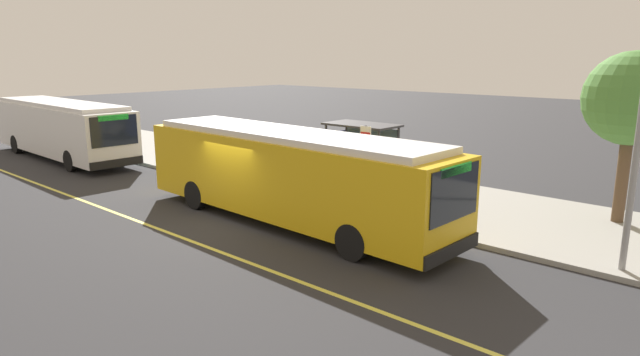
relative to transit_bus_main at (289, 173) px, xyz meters
name	(u,v)px	position (x,y,z in m)	size (l,w,h in m)	color
ground_plane	(236,220)	(-1.48, -1.01, -1.62)	(120.00, 120.00, 0.00)	#2B2B2D
sidewalk_curb	(350,186)	(-1.48, 4.99, -1.54)	(44.00, 6.40, 0.15)	gray
lane_stripe_center	(178,236)	(-1.48, -3.21, -1.61)	(36.00, 0.14, 0.01)	#E0D64C
transit_bus_main	(289,173)	(0.00, 0.00, 0.00)	(11.90, 2.96, 2.95)	gold
transit_bus_second	(62,128)	(-16.65, 0.13, 0.00)	(11.69, 2.90, 2.95)	white
bus_shelter	(360,141)	(-1.25, 5.30, 0.30)	(2.90, 1.60, 2.48)	#333338
waiting_bench	(359,172)	(-1.23, 5.22, -0.98)	(1.60, 0.48, 0.95)	brown
route_sign_post	(365,155)	(0.94, 2.74, 0.34)	(0.44, 0.08, 2.80)	#333338
pedestrian_commuter	(372,173)	(0.61, 3.58, -0.50)	(0.24, 0.40, 1.69)	#282D47
street_tree_near_shelter	(632,100)	(7.97, 6.59, 2.34)	(2.83, 2.83, 5.26)	brown
utility_pole	(638,139)	(9.12, 2.31, 1.73)	(0.16, 0.16, 6.40)	gray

